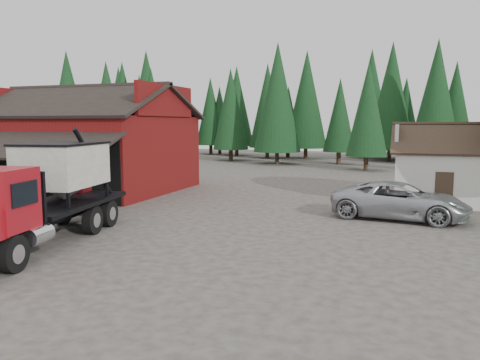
% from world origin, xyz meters
% --- Properties ---
extents(ground, '(120.00, 120.00, 0.00)m').
position_xyz_m(ground, '(0.00, 0.00, 0.00)').
color(ground, '#413A33').
rests_on(ground, ground).
extents(red_barn, '(12.80, 13.63, 7.18)m').
position_xyz_m(red_barn, '(-11.00, 9.90, 2.69)').
color(red_barn, maroon).
rests_on(red_barn, ground).
extents(farmhouse, '(8.60, 6.42, 4.65)m').
position_xyz_m(farmhouse, '(13.00, 13.00, 1.67)').
color(farmhouse, silver).
rests_on(farmhouse, ground).
extents(conifer_backdrop, '(76.00, 16.00, 16.00)m').
position_xyz_m(conifer_backdrop, '(0.00, 42.00, 0.00)').
color(conifer_backdrop, black).
rests_on(conifer_backdrop, ground).
extents(near_pine_a, '(4.40, 4.40, 11.40)m').
position_xyz_m(near_pine_a, '(-22.00, 28.00, 6.39)').
color(near_pine_a, '#382619').
rests_on(near_pine_a, ground).
extents(near_pine_b, '(3.96, 3.96, 10.40)m').
position_xyz_m(near_pine_b, '(6.00, 30.00, 5.89)').
color(near_pine_b, '#382619').
rests_on(near_pine_b, ground).
extents(near_pine_d, '(5.28, 5.28, 13.40)m').
position_xyz_m(near_pine_d, '(-4.00, 34.00, 7.39)').
color(near_pine_d, '#382619').
rests_on(near_pine_d, ground).
extents(feed_truck, '(4.15, 10.01, 4.39)m').
position_xyz_m(feed_truck, '(-3.42, -2.97, 2.05)').
color(feed_truck, black).
rests_on(feed_truck, ground).
extents(silver_car, '(6.65, 3.69, 1.76)m').
position_xyz_m(silver_car, '(9.32, 6.58, 0.88)').
color(silver_car, '#B0B3B9').
rests_on(silver_car, ground).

